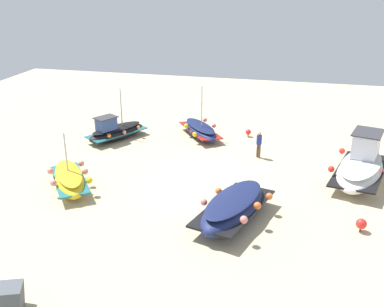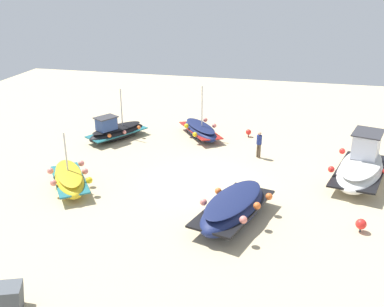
# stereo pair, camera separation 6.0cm
# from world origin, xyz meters

# --- Properties ---
(ground_plane) EXTENTS (50.64, 50.64, 0.00)m
(ground_plane) POSITION_xyz_m (0.00, 0.00, 0.00)
(ground_plane) COLOR #C6B289
(fishing_boat_0) EXTENTS (3.68, 5.90, 2.55)m
(fishing_boat_0) POSITION_xyz_m (-8.11, -2.36, 0.80)
(fishing_boat_0) COLOR white
(fishing_boat_0) RESTS_ON ground_plane
(fishing_boat_1) EXTENTS (3.70, 4.31, 3.61)m
(fishing_boat_1) POSITION_xyz_m (1.66, -7.10, 0.47)
(fishing_boat_1) COLOR navy
(fishing_boat_1) RESTS_ON ground_plane
(fishing_boat_2) EXTENTS (3.59, 4.18, 3.00)m
(fishing_boat_2) POSITION_xyz_m (6.52, 2.11, 0.52)
(fishing_boat_2) COLOR gold
(fishing_boat_2) RESTS_ON ground_plane
(fishing_boat_3) EXTENTS (3.43, 5.34, 1.29)m
(fishing_boat_3) POSITION_xyz_m (-2.14, 3.37, 0.65)
(fishing_boat_3) COLOR navy
(fishing_boat_3) RESTS_ON ground_plane
(fishing_boat_4) EXTENTS (3.46, 4.42, 3.37)m
(fishing_boat_4) POSITION_xyz_m (7.01, -5.27, 0.57)
(fishing_boat_4) COLOR black
(fishing_boat_4) RESTS_ON ground_plane
(person_walking) EXTENTS (0.32, 0.32, 1.64)m
(person_walking) POSITION_xyz_m (-2.54, -4.29, 0.95)
(person_walking) COLOR brown
(person_walking) RESTS_ON ground_plane
(mooring_buoy_0) EXTENTS (0.46, 0.46, 0.61)m
(mooring_buoy_0) POSITION_xyz_m (-7.61, 3.01, 0.37)
(mooring_buoy_0) COLOR #3F3F42
(mooring_buoy_0) RESTS_ON ground_plane
(mooring_buoy_1) EXTENTS (0.37, 0.37, 0.52)m
(mooring_buoy_1) POSITION_xyz_m (-1.52, -7.82, 0.33)
(mooring_buoy_1) COLOR #3F3F42
(mooring_buoy_1) RESTS_ON ground_plane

